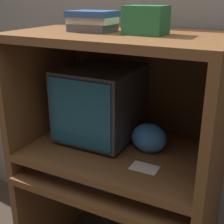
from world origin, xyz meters
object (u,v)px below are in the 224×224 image
at_px(keyboard, 84,174).
at_px(storage_box, 146,20).
at_px(mouse, 130,186).
at_px(crt_monitor, 101,102).
at_px(book_stack, 93,21).
at_px(snack_bag, 149,138).

xyz_separation_m(keyboard, storage_box, (0.25, 0.13, 0.74)).
bearing_deg(mouse, storage_box, 89.27).
relative_size(keyboard, mouse, 6.63).
xyz_separation_m(mouse, storage_box, (0.00, 0.12, 0.74)).
bearing_deg(storage_box, mouse, -90.73).
height_order(crt_monitor, keyboard, crt_monitor).
relative_size(crt_monitor, book_stack, 2.12).
bearing_deg(storage_box, book_stack, -179.33).
bearing_deg(mouse, snack_bag, 84.99).
xyz_separation_m(crt_monitor, snack_bag, (0.29, -0.04, -0.13)).
xyz_separation_m(crt_monitor, keyboard, (0.03, -0.23, -0.31)).
height_order(keyboard, snack_bag, snack_bag).
bearing_deg(keyboard, snack_bag, 34.96).
xyz_separation_m(book_stack, storage_box, (0.26, 0.00, 0.01)).
xyz_separation_m(crt_monitor, book_stack, (0.02, -0.10, 0.43)).
distance_m(snack_bag, storage_box, 0.57).
xyz_separation_m(keyboard, snack_bag, (0.27, 0.19, 0.18)).
bearing_deg(snack_bag, mouse, -95.01).
distance_m(mouse, storage_box, 0.75).
xyz_separation_m(keyboard, mouse, (0.25, 0.01, 0.00)).
bearing_deg(storage_box, keyboard, -153.56).
height_order(crt_monitor, snack_bag, crt_monitor).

